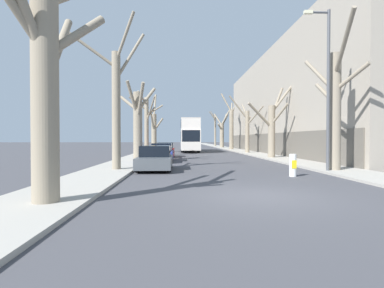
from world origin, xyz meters
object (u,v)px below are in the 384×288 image
(street_tree_left_2, at_px, (138,122))
(traffic_bollard, at_px, (293,165))
(parked_car_1, at_px, (162,153))
(street_tree_left_3, at_px, (147,123))
(parked_car_2, at_px, (165,150))
(street_tree_left_4, at_px, (154,130))
(double_decker_bus, at_px, (190,134))
(street_tree_right_3, at_px, (231,127))
(street_tree_right_2, at_px, (247,128))
(street_tree_right_5, at_px, (215,129))
(street_tree_left_0, at_px, (47,79))
(lamp_post, at_px, (327,83))
(parked_car_0, at_px, (155,158))
(street_tree_right_0, at_px, (335,106))
(street_tree_left_1, at_px, (116,102))
(street_tree_right_1, at_px, (272,126))
(street_tree_right_4, at_px, (222,131))

(street_tree_left_2, height_order, traffic_bollard, street_tree_left_2)
(street_tree_left_2, distance_m, parked_car_1, 3.15)
(street_tree_left_3, height_order, parked_car_2, street_tree_left_3)
(street_tree_left_4, height_order, double_decker_bus, street_tree_left_4)
(street_tree_right_3, bearing_deg, street_tree_right_2, -90.35)
(double_decker_bus, bearing_deg, street_tree_right_3, 42.42)
(street_tree_right_2, xyz_separation_m, street_tree_right_5, (-0.08, 32.78, 0.99))
(street_tree_left_4, bearing_deg, street_tree_left_0, -90.30)
(lamp_post, bearing_deg, double_decker_bus, 103.40)
(parked_car_1, distance_m, traffic_bollard, 11.93)
(street_tree_left_0, distance_m, parked_car_0, 9.70)
(street_tree_left_2, xyz_separation_m, street_tree_right_0, (11.66, -8.23, 0.41))
(parked_car_1, distance_m, lamp_post, 13.00)
(street_tree_right_0, bearing_deg, parked_car_1, 140.40)
(street_tree_left_2, bearing_deg, street_tree_right_3, 64.30)
(street_tree_right_3, xyz_separation_m, traffic_bollard, (-3.01, -34.33, -3.20))
(street_tree_right_2, height_order, street_tree_right_5, street_tree_right_5)
(street_tree_left_2, distance_m, lamp_post, 14.04)
(street_tree_left_1, relative_size, lamp_post, 0.99)
(street_tree_right_2, bearing_deg, parked_car_2, -144.27)
(street_tree_left_2, xyz_separation_m, lamp_post, (11.03, -8.53, 1.57))
(street_tree_left_4, bearing_deg, street_tree_left_1, -90.30)
(street_tree_left_3, relative_size, street_tree_right_0, 0.86)
(street_tree_left_0, bearing_deg, street_tree_left_4, 89.70)
(double_decker_bus, height_order, traffic_bollard, double_decker_bus)
(parked_car_2, bearing_deg, street_tree_right_1, -16.00)
(traffic_bollard, bearing_deg, street_tree_left_1, 163.04)
(street_tree_right_2, relative_size, street_tree_right_3, 0.77)
(street_tree_left_2, bearing_deg, parked_car_0, -74.01)
(street_tree_left_0, xyz_separation_m, street_tree_right_3, (11.92, 40.11, 0.35))
(street_tree_right_0, relative_size, parked_car_0, 1.82)
(street_tree_left_4, relative_size, parked_car_2, 1.91)
(street_tree_right_4, distance_m, traffic_bollard, 45.20)
(parked_car_2, bearing_deg, street_tree_right_2, 35.73)
(street_tree_right_1, xyz_separation_m, street_tree_right_3, (-0.00, 21.55, 0.79))
(street_tree_right_0, xyz_separation_m, parked_car_1, (-9.72, 8.04, -2.89))
(parked_car_1, height_order, parked_car_2, parked_car_1)
(street_tree_left_1, height_order, parked_car_0, street_tree_left_1)
(parked_car_1, relative_size, lamp_post, 0.54)
(street_tree_right_1, xyz_separation_m, traffic_bollard, (-3.01, -12.78, -2.41))
(street_tree_left_0, height_order, double_decker_bus, street_tree_left_0)
(street_tree_left_0, xyz_separation_m, street_tree_right_4, (11.97, 50.80, -0.13))
(street_tree_right_4, bearing_deg, street_tree_right_5, 91.13)
(street_tree_left_0, relative_size, street_tree_right_2, 1.04)
(street_tree_right_5, bearing_deg, street_tree_right_2, -89.86)
(street_tree_left_4, bearing_deg, street_tree_right_0, -64.09)
(street_tree_right_4, bearing_deg, street_tree_left_2, -108.56)
(street_tree_left_2, relative_size, parked_car_1, 1.36)
(street_tree_right_4, bearing_deg, street_tree_left_0, -103.26)
(street_tree_left_0, bearing_deg, street_tree_right_4, 76.74)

